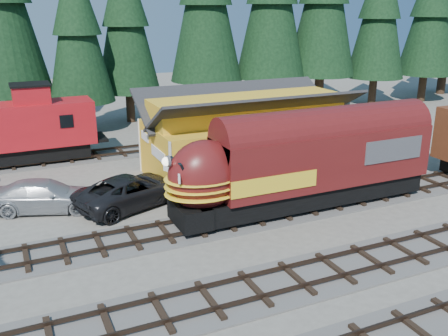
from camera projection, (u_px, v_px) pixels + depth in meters
name	position (u px, v px, depth m)	size (l,w,h in m)	color
ground	(352.00, 240.00, 22.46)	(120.00, 120.00, 0.00)	#6B665B
track_siding	(445.00, 181.00, 29.83)	(68.00, 3.20, 0.33)	#4C4947
track_spur	(67.00, 159.00, 34.08)	(32.00, 3.20, 0.33)	#4C4947
depot	(247.00, 127.00, 30.63)	(12.80, 7.00, 5.30)	gold
conifer_backdrop	(247.00, 4.00, 44.38)	(79.50, 19.93, 17.21)	black
locomotive	(298.00, 167.00, 25.02)	(14.47, 2.88, 3.93)	black
caboose	(20.00, 129.00, 32.29)	(9.38, 2.72, 4.88)	black
pickup_truck_a	(132.00, 191.00, 26.00)	(2.80, 6.07, 1.69)	black
pickup_truck_b	(45.00, 196.00, 25.43)	(2.23, 5.49, 1.59)	#A2A5AA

